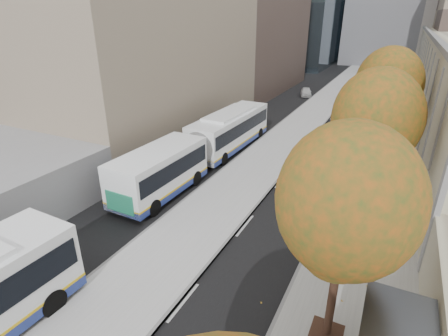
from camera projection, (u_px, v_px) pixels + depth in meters
The scene contains 7 objects.
bus_platform at pixel (294, 131), 33.23m from camera, with size 4.25×150.00×0.15m, color #AAAAAA.
sidewalk at pixel (385, 144), 29.98m from camera, with size 4.75×150.00×0.08m, color gray.
tree_c at pixel (348, 202), 10.07m from camera, with size 4.20×4.20×7.28m.
tree_d at pixel (376, 119), 17.36m from camera, with size 4.40×4.40×7.60m.
tree_e at pixel (388, 85), 24.65m from camera, with size 4.60×4.60×7.92m.
bus_far at pixel (205, 144), 25.31m from camera, with size 3.05×17.67×2.94m.
distant_car at pixel (306, 92), 47.72m from camera, with size 1.37×3.42×1.16m, color silver.
Camera 1 is at (4.34, 3.50, 10.18)m, focal length 28.00 mm.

